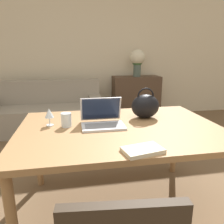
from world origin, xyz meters
name	(u,v)px	position (x,y,z in m)	size (l,w,h in m)	color
wall_back	(93,49)	(0.00, 3.42, 1.35)	(10.00, 0.06, 2.70)	beige
dining_table	(120,135)	(-0.08, 0.57, 0.67)	(1.54, 1.08, 0.74)	olive
couch	(45,113)	(-0.91, 2.74, 0.29)	(1.91, 0.80, 0.82)	gray
sideboard	(136,98)	(0.80, 3.13, 0.42)	(0.91, 0.40, 0.84)	#4C3828
laptop	(102,118)	(-0.21, 0.64, 0.79)	(0.33, 0.27, 0.21)	silver
drinking_glass	(66,120)	(-0.49, 0.64, 0.79)	(0.08, 0.08, 0.11)	silver
wine_glass	(49,114)	(-0.61, 0.69, 0.83)	(0.07, 0.07, 0.14)	silver
handbag	(145,106)	(0.18, 0.76, 0.84)	(0.24, 0.18, 0.27)	black
flower_vase	(137,60)	(0.80, 3.09, 1.16)	(0.29, 0.29, 0.51)	#47564C
book	(143,150)	(-0.05, 0.11, 0.75)	(0.25, 0.19, 0.02)	beige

